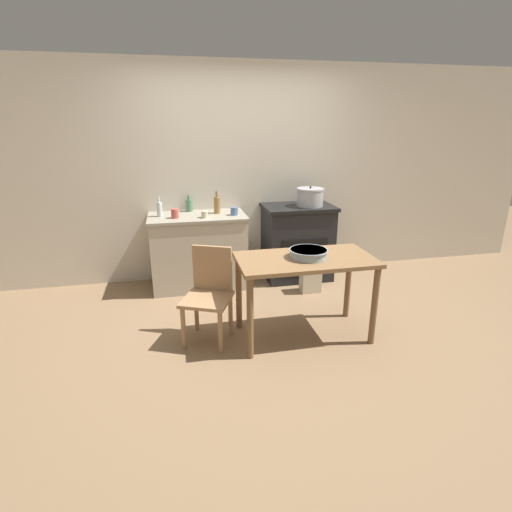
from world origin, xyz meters
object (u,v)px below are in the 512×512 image
at_px(chair, 209,292).
at_px(bottle_mid_left, 159,209).
at_px(cup_center, 204,214).
at_px(cup_center_right, 234,211).
at_px(mixing_bowl_large, 308,253).
at_px(work_table, 305,270).
at_px(stove, 297,242).
at_px(stock_pot, 310,197).
at_px(bottle_far_left, 217,205).
at_px(flour_sack, 311,278).
at_px(cup_center_left, 175,214).
at_px(bottle_left, 189,205).

height_order(chair, bottle_mid_left, bottle_mid_left).
xyz_separation_m(cup_center, cup_center_right, (0.35, 0.06, 0.01)).
bearing_deg(mixing_bowl_large, cup_center, 121.74).
distance_m(work_table, mixing_bowl_large, 0.16).
height_order(stove, stock_pot, stock_pot).
relative_size(work_table, bottle_mid_left, 5.33).
xyz_separation_m(bottle_far_left, cup_center, (-0.17, -0.20, -0.06)).
distance_m(flour_sack, cup_center_left, 1.70).
xyz_separation_m(chair, mixing_bowl_large, (0.86, -0.14, 0.35)).
height_order(work_table, cup_center_left, cup_center_left).
distance_m(flour_sack, bottle_mid_left, 1.89).
relative_size(work_table, mixing_bowl_large, 3.55).
height_order(mixing_bowl_large, bottle_left, bottle_left).
bearing_deg(cup_center_right, cup_center, -169.86).
relative_size(mixing_bowl_large, cup_center_left, 3.31).
height_order(flour_sack, cup_center_right, cup_center_right).
height_order(stove, bottle_mid_left, bottle_mid_left).
relative_size(chair, cup_center, 11.10).
xyz_separation_m(mixing_bowl_large, cup_center_left, (-1.10, 1.31, 0.12)).
height_order(bottle_far_left, cup_center_left, bottle_far_left).
distance_m(stock_pot, bottle_far_left, 1.11).
relative_size(chair, bottle_mid_left, 3.74).
distance_m(bottle_mid_left, cup_center_right, 0.84).
distance_m(chair, cup_center_left, 1.28).
bearing_deg(bottle_far_left, flour_sack, -27.94).
distance_m(stove, mixing_bowl_large, 1.50).
distance_m(work_table, bottle_mid_left, 1.92).
height_order(stock_pot, mixing_bowl_large, stock_pot).
relative_size(flour_sack, cup_center_left, 3.21).
bearing_deg(bottle_left, chair, -87.48).
relative_size(chair, bottle_far_left, 3.25).
height_order(stock_pot, cup_center, stock_pot).
relative_size(bottle_left, cup_center_right, 2.13).
relative_size(chair, stock_pot, 2.62).
xyz_separation_m(work_table, bottle_far_left, (-0.59, 1.46, 0.32)).
distance_m(bottle_left, cup_center_left, 0.37).
bearing_deg(stock_pot, bottle_left, 168.63).
relative_size(stove, cup_center, 12.18).
distance_m(chair, stock_pot, 1.90).
xyz_separation_m(chair, cup_center_left, (-0.24, 1.17, 0.47)).
xyz_separation_m(work_table, flour_sack, (0.41, 0.94, -0.48)).
height_order(work_table, chair, chair).
distance_m(stove, work_table, 1.48).
height_order(bottle_far_left, cup_center_right, bottle_far_left).
height_order(work_table, cup_center, cup_center).
distance_m(chair, flour_sack, 1.50).
bearing_deg(cup_center_right, mixing_bowl_large, -71.80).
bearing_deg(stock_pot, stove, 151.43).
height_order(stock_pot, bottle_far_left, stock_pot).
bearing_deg(cup_center_left, cup_center, -9.11).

